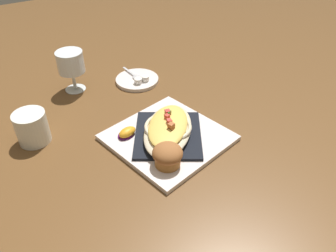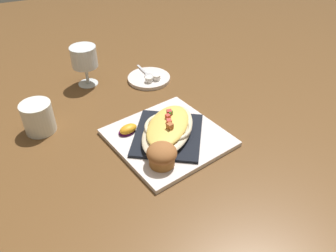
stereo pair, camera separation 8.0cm
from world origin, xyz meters
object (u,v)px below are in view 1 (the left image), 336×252
Objects in this scene: gratin_dish at (168,128)px; creamer_cup_1 at (145,78)px; stemmed_glass at (71,64)px; spoon at (136,76)px; coffee_mug at (33,129)px; orange_garnish at (127,133)px; square_plate at (168,138)px; muffin at (168,155)px; creamer_saucer at (137,80)px; creamer_cup_0 at (138,81)px.

gratin_dish reaches higher than creamer_cup_1.
stemmed_glass is 0.20m from spoon.
coffee_mug is at bearing -131.49° from stemmed_glass.
coffee_mug is (-0.20, 0.11, 0.02)m from orange_garnish.
square_plate is 2.57× the size of spoon.
gratin_dish is (0.00, 0.00, 0.03)m from square_plate.
muffin is 0.50× the size of creamer_saucer.
creamer_cup_1 is at bearing 6.29° from creamer_cup_0.
orange_garnish reaches higher than creamer_saucer.
square_plate is at bearing -106.13° from creamer_cup_1.
creamer_cup_0 is (-0.01, -0.03, 0.00)m from spoon.
spoon is at bearing 21.61° from coffee_mug.
square_plate is 0.28m from creamer_cup_1.
orange_garnish is 0.28m from creamer_saucer.
coffee_mug reaches higher than creamer_saucer.
muffin is at bearing -106.26° from spoon.
square_plate is at bearing -31.34° from orange_garnish.
spoon is at bearing 117.49° from creamer_cup_1.
creamer_cup_0 is (0.05, 0.26, -0.02)m from gratin_dish.
creamer_cup_0 reaches higher than spoon.
spoon is at bearing 75.09° from creamer_cup_0.
stemmed_glass reaches higher than creamer_cup_0.
square_plate is 0.10m from muffin.
gratin_dish is at bearing -101.46° from spoon.
square_plate is 0.10m from orange_garnish.
creamer_cup_0 is at bearing 16.82° from coffee_mug.
orange_garnish is 0.29m from spoon.
creamer_cup_0 is at bearing 79.00° from gratin_dish.
creamer_cup_0 is at bearing 57.29° from orange_garnish.
creamer_saucer is at bearing 70.51° from creamer_cup_0.
muffin reaches higher than square_plate.
creamer_cup_0 is at bearing -25.35° from stemmed_glass.
creamer_cup_1 is at bearing 73.87° from gratin_dish.
creamer_saucer is 1.35× the size of spoon.
spoon is (0.11, 0.38, -0.02)m from muffin.
coffee_mug reaches higher than orange_garnish.
gratin_dish is at bearing 40.89° from square_plate.
stemmed_glass is at bearing 163.72° from creamer_saucer.
muffin is at bearing -80.93° from stemmed_glass.
stemmed_glass is (0.16, 0.18, 0.05)m from coffee_mug.
square_plate is 0.03m from gratin_dish.
coffee_mug is 0.25m from stemmed_glass.
creamer_cup_1 is (0.36, 0.10, -0.02)m from coffee_mug.
square_plate is 0.37m from stemmed_glass.
creamer_cup_0 is (0.33, 0.10, -0.02)m from coffee_mug.
square_plate is 0.27m from creamer_cup_0.
stemmed_glass reaches higher than spoon.
stemmed_glass reaches higher than square_plate.
coffee_mug is at bearing -159.39° from creamer_saucer.
spoon is at bearing 73.74° from muffin.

